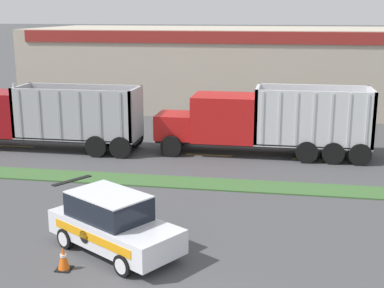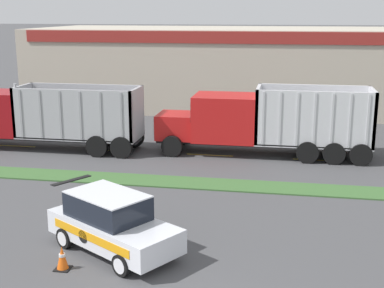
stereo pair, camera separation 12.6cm
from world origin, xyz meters
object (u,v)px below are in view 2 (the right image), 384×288
(rally_car, at_px, (112,223))
(dump_truck_trail, at_px, (24,118))
(dump_truck_far_right, at_px, (246,123))
(traffic_cone, at_px, (62,258))

(rally_car, bearing_deg, dump_truck_trail, 127.29)
(dump_truck_trail, distance_m, dump_truck_far_right, 11.82)
(dump_truck_trail, bearing_deg, dump_truck_far_right, 4.07)
(rally_car, bearing_deg, dump_truck_far_right, 76.15)
(dump_truck_trail, height_order, traffic_cone, dump_truck_trail)
(rally_car, distance_m, traffic_cone, 1.84)
(dump_truck_trail, xyz_separation_m, traffic_cone, (7.73, -12.91, -1.26))
(dump_truck_trail, bearing_deg, rally_car, -52.71)
(dump_truck_trail, height_order, rally_car, dump_truck_trail)
(dump_truck_trail, relative_size, rally_car, 2.35)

